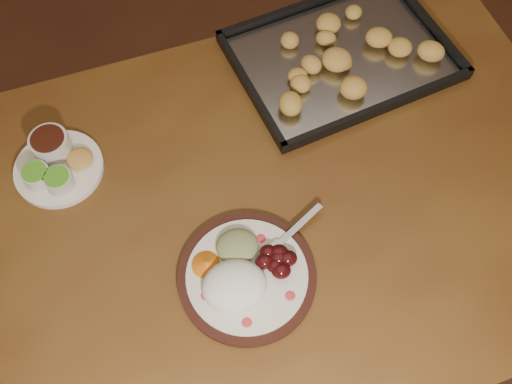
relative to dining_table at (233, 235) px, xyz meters
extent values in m
plane|color=brown|center=(0.05, 0.25, -0.65)|extent=(4.00, 4.00, 0.00)
cube|color=brown|center=(0.00, 0.00, 0.08)|extent=(1.62, 1.12, 0.04)
cylinder|color=#472E15|center=(0.61, 0.48, -0.30)|extent=(0.07, 0.07, 0.71)
cylinder|color=black|center=(0.01, -0.13, 0.10)|extent=(0.25, 0.25, 0.02)
cylinder|color=silver|center=(0.01, -0.13, 0.11)|extent=(0.22, 0.22, 0.01)
ellipsoid|color=red|center=(-0.01, -0.22, 0.12)|extent=(0.02, 0.02, 0.00)
ellipsoid|color=red|center=(0.08, -0.19, 0.12)|extent=(0.02, 0.02, 0.00)
ellipsoid|color=red|center=(0.05, -0.07, 0.12)|extent=(0.02, 0.02, 0.00)
ellipsoid|color=red|center=(-0.07, -0.16, 0.12)|extent=(0.02, 0.02, 0.00)
ellipsoid|color=white|center=(-0.02, -0.16, 0.13)|extent=(0.15, 0.15, 0.05)
ellipsoid|color=#460A0E|center=(0.06, -0.13, 0.13)|extent=(0.03, 0.03, 0.02)
ellipsoid|color=#460A0E|center=(0.07, -0.11, 0.13)|extent=(0.03, 0.03, 0.02)
ellipsoid|color=#460A0E|center=(0.05, -0.10, 0.13)|extent=(0.03, 0.03, 0.02)
ellipsoid|color=#460A0E|center=(0.09, -0.12, 0.13)|extent=(0.03, 0.03, 0.02)
ellipsoid|color=#460A0E|center=(0.04, -0.12, 0.13)|extent=(0.03, 0.03, 0.02)
ellipsoid|color=#460A0E|center=(0.07, -0.12, 0.13)|extent=(0.03, 0.03, 0.02)
ellipsoid|color=#460A0E|center=(0.07, -0.14, 0.13)|extent=(0.03, 0.03, 0.02)
ellipsoid|color=tan|center=(0.00, -0.08, 0.12)|extent=(0.10, 0.10, 0.03)
cone|color=orange|center=(-0.06, -0.10, 0.12)|extent=(0.08, 0.08, 0.02)
cube|color=silver|center=(0.12, -0.06, 0.12)|extent=(0.11, 0.08, 0.00)
cube|color=silver|center=(0.07, -0.09, 0.12)|extent=(0.04, 0.04, 0.00)
cylinder|color=silver|center=(0.05, -0.11, 0.12)|extent=(0.02, 0.02, 0.00)
cylinder|color=silver|center=(0.05, -0.11, 0.12)|extent=(0.02, 0.02, 0.00)
cylinder|color=silver|center=(0.05, -0.10, 0.12)|extent=(0.02, 0.02, 0.00)
cylinder|color=silver|center=(0.04, -0.10, 0.12)|extent=(0.02, 0.02, 0.00)
cylinder|color=white|center=(-0.33, 0.16, 0.10)|extent=(0.18, 0.18, 0.01)
cylinder|color=silver|center=(-0.36, 0.14, 0.13)|extent=(0.06, 0.06, 0.03)
cylinder|color=#4CA120|center=(-0.36, 0.14, 0.14)|extent=(0.05, 0.05, 0.00)
cylinder|color=silver|center=(-0.32, 0.12, 0.13)|extent=(0.06, 0.06, 0.03)
cylinder|color=#4CA120|center=(-0.32, 0.12, 0.14)|extent=(0.05, 0.05, 0.00)
cylinder|color=silver|center=(-0.33, 0.20, 0.13)|extent=(0.08, 0.08, 0.04)
cylinder|color=black|center=(-0.33, 0.20, 0.15)|extent=(0.07, 0.07, 0.00)
ellipsoid|color=#E6AC51|center=(-0.28, 0.17, 0.12)|extent=(0.05, 0.05, 0.02)
cube|color=black|center=(0.31, 0.34, 0.10)|extent=(0.54, 0.45, 0.01)
cube|color=black|center=(0.26, 0.50, 0.12)|extent=(0.46, 0.13, 0.02)
cube|color=black|center=(0.35, 0.18, 0.12)|extent=(0.46, 0.13, 0.02)
cube|color=black|center=(0.53, 0.40, 0.12)|extent=(0.10, 0.33, 0.02)
cube|color=black|center=(0.09, 0.28, 0.12)|extent=(0.10, 0.33, 0.02)
cube|color=#B4B4B9|center=(0.31, 0.34, 0.11)|extent=(0.50, 0.41, 0.00)
ellipsoid|color=gold|center=(0.36, 0.36, 0.13)|extent=(0.05, 0.05, 0.04)
ellipsoid|color=gold|center=(0.41, 0.40, 0.13)|extent=(0.07, 0.07, 0.04)
ellipsoid|color=gold|center=(0.33, 0.43, 0.13)|extent=(0.07, 0.07, 0.04)
ellipsoid|color=gold|center=(0.32, 0.40, 0.13)|extent=(0.06, 0.06, 0.04)
ellipsoid|color=gold|center=(0.26, 0.42, 0.13)|extent=(0.06, 0.06, 0.04)
ellipsoid|color=gold|center=(0.26, 0.36, 0.13)|extent=(0.07, 0.07, 0.04)
ellipsoid|color=gold|center=(0.19, 0.34, 0.13)|extent=(0.07, 0.07, 0.04)
ellipsoid|color=gold|center=(0.23, 0.32, 0.13)|extent=(0.05, 0.05, 0.04)
ellipsoid|color=gold|center=(0.19, 0.28, 0.13)|extent=(0.07, 0.07, 0.04)
ellipsoid|color=gold|center=(0.26, 0.26, 0.13)|extent=(0.07, 0.07, 0.04)
ellipsoid|color=gold|center=(0.30, 0.30, 0.13)|extent=(0.06, 0.06, 0.04)
ellipsoid|color=gold|center=(0.35, 0.28, 0.13)|extent=(0.06, 0.06, 0.04)
ellipsoid|color=gold|center=(0.38, 0.28, 0.13)|extent=(0.07, 0.07, 0.04)
ellipsoid|color=gold|center=(0.44, 0.35, 0.13)|extent=(0.07, 0.07, 0.04)
camera|label=1|loc=(-0.04, -0.48, 1.10)|focal=40.00mm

